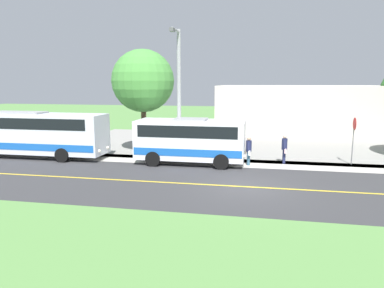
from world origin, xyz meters
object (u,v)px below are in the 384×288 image
Objects in this scene: commercial_building at (299,109)px; tree_curbside at (143,81)px; stop_sign at (354,133)px; shuttle_bus_front at (191,139)px; transit_bus_rear at (20,132)px; pedestrian_with_bags at (284,148)px; street_light_pole at (179,91)px; pedestrian_waiting at (249,150)px.

tree_curbside is at bearing -40.36° from commercial_building.
commercial_building reaches higher than stop_sign.
shuttle_bus_front is 11.66m from transit_bus_rear.
street_light_pole is at bearing -83.17° from pedestrian_with_bags.
pedestrian_with_bags is (-1.09, 5.69, -0.57)m from shuttle_bus_front.
pedestrian_waiting is (-0.26, 3.54, -0.62)m from shuttle_bus_front.
shuttle_bus_front is 0.83× the size of street_light_pole.
transit_bus_rear is at bearing -49.16° from commercial_building.
street_light_pole is (-0.43, 10.84, 2.79)m from transit_bus_rear.
street_light_pole is at bearing -83.39° from stop_sign.
shuttle_bus_front is at bearing 54.35° from tree_curbside.
transit_bus_rear reaches higher than pedestrian_with_bags.
stop_sign is at bearing 96.61° from street_light_pole.
stop_sign is (-1.65, 21.39, 0.29)m from transit_bus_rear.
transit_bus_rear is at bearing -85.59° from stop_sign.
shuttle_bus_front is 9.86m from stop_sign.
street_light_pole reaches higher than commercial_building.
transit_bus_rear is 6.69× the size of pedestrian_with_bags.
tree_curbside reaches higher than stop_sign.
stop_sign reaches higher than pedestrian_waiting.
shuttle_bus_front is 0.93× the size of tree_curbside.
pedestrian_waiting is at bearing 94.23° from shuttle_bus_front.
transit_bus_rear is 8.92m from tree_curbside.
street_light_pole is (-0.05, -4.36, 3.54)m from pedestrian_waiting.
transit_bus_rear is 21.46m from stop_sign.
pedestrian_waiting is 0.60× the size of stop_sign.
tree_curbside is at bearing 110.93° from transit_bus_rear.
stop_sign is at bearing 6.64° from commercial_building.
transit_bus_rear is 4.16× the size of stop_sign.
shuttle_bus_front is at bearing -81.07° from stop_sign.
transit_bus_rear is at bearing -86.02° from pedestrian_with_bags.
pedestrian_with_bags is 2.30m from pedestrian_waiting.
pedestrian_with_bags is 0.11× the size of commercial_building.
commercial_building is (-16.57, 4.41, 1.41)m from pedestrian_waiting.
pedestrian_with_bags is 4.19m from stop_sign.
tree_curbside is (-2.83, -3.95, 3.51)m from shuttle_bus_front.
street_light_pole is (1.22, -10.55, 2.50)m from stop_sign.
pedestrian_with_bags is (-1.21, 17.34, -0.71)m from transit_bus_rear.
commercial_building is at bearing 165.09° from pedestrian_waiting.
commercial_building is at bearing 130.84° from transit_bus_rear.
transit_bus_rear is at bearing -89.41° from shuttle_bus_front.
stop_sign is 10.91m from street_light_pole.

